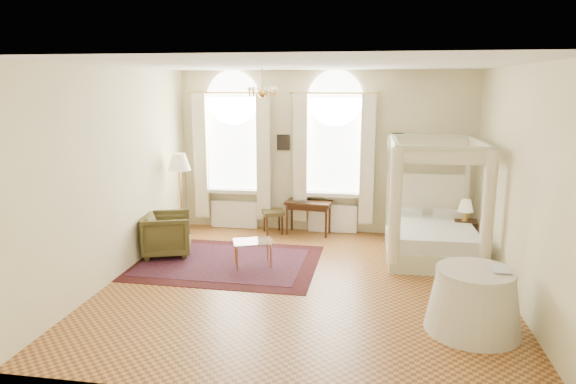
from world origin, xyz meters
name	(u,v)px	position (x,y,z in m)	size (l,w,h in m)	color
ground	(305,284)	(0.00, 0.00, 0.00)	(6.00, 6.00, 0.00)	#A97031
room_walls	(306,157)	(0.00, 0.00, 1.98)	(6.00, 6.00, 6.00)	beige
window_left	(233,159)	(-1.90, 2.87, 1.49)	(1.62, 0.27, 3.29)	white
window_right	(334,162)	(0.20, 2.87, 1.49)	(1.62, 0.27, 3.29)	white
chandelier	(262,91)	(-0.90, 1.20, 2.91)	(0.51, 0.45, 0.50)	#B2833B
wall_pictures	(329,141)	(0.09, 2.97, 1.89)	(2.54, 0.03, 0.39)	black
canopy_bed	(432,232)	(2.05, 1.59, 0.48)	(1.63, 1.98, 2.10)	beige
nightstand	(465,236)	(2.70, 2.09, 0.29)	(0.40, 0.36, 0.58)	#3A2210
nightstand_lamp	(466,207)	(2.67, 2.04, 0.84)	(0.28, 0.28, 0.40)	#B2833B
writing_desk	(309,206)	(-0.28, 2.70, 0.59)	(0.97, 0.58, 0.69)	#3A2210
laptop	(302,201)	(-0.42, 2.63, 0.70)	(0.29, 0.19, 0.02)	black
stool	(273,214)	(-1.01, 2.63, 0.40)	(0.54, 0.54, 0.48)	#443F1D
armchair	(167,234)	(-2.63, 0.98, 0.38)	(0.82, 0.84, 0.77)	#423C1C
coffee_table	(253,243)	(-0.98, 0.66, 0.40)	(0.76, 0.64, 0.44)	white
floor_lamp	(179,167)	(-2.70, 1.89, 1.47)	(0.44, 0.44, 1.72)	#B2833B
oriental_rug	(223,262)	(-1.53, 0.74, 0.01)	(3.29, 2.39, 0.01)	#3D0E10
side_table	(474,301)	(2.27, -1.15, 0.39)	(1.18, 1.18, 0.80)	beige
book	(491,269)	(2.44, -1.14, 0.82)	(0.22, 0.30, 0.03)	black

